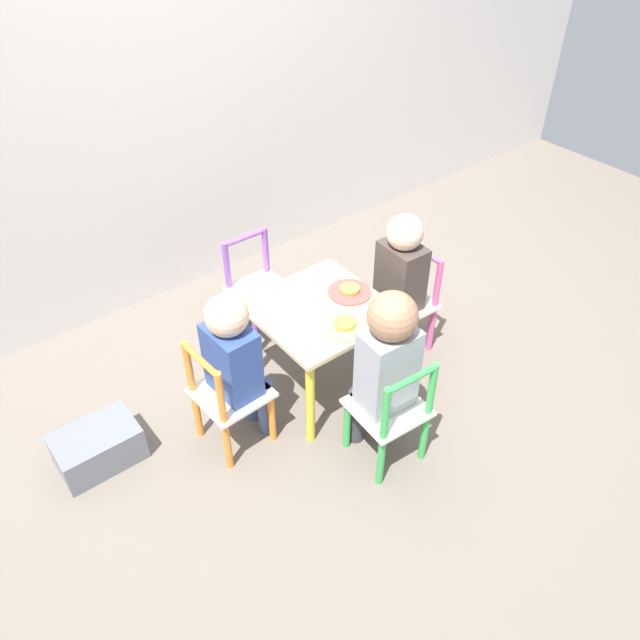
% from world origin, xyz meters
% --- Properties ---
extents(ground_plane, '(6.00, 6.00, 0.00)m').
position_xyz_m(ground_plane, '(0.00, 0.00, 0.00)').
color(ground_plane, '#6B6056').
extents(house_wall, '(6.00, 0.06, 2.60)m').
position_xyz_m(house_wall, '(0.00, 1.08, 1.30)').
color(house_wall, silver).
rests_on(house_wall, ground_plane).
extents(kids_table, '(0.51, 0.51, 0.44)m').
position_xyz_m(kids_table, '(0.00, 0.00, 0.36)').
color(kids_table, beige).
rests_on(kids_table, ground_plane).
extents(chair_green, '(0.28, 0.28, 0.50)m').
position_xyz_m(chair_green, '(-0.03, -0.47, 0.24)').
color(chair_green, silver).
rests_on(chair_green, ground_plane).
extents(chair_pink, '(0.27, 0.27, 0.50)m').
position_xyz_m(chair_pink, '(0.48, -0.02, 0.24)').
color(chair_pink, silver).
rests_on(chair_pink, ground_plane).
extents(chair_orange, '(0.27, 0.27, 0.50)m').
position_xyz_m(chair_orange, '(-0.48, -0.03, 0.24)').
color(chair_orange, silver).
rests_on(chair_orange, ground_plane).
extents(chair_purple, '(0.26, 0.26, 0.50)m').
position_xyz_m(chair_purple, '(0.00, 0.48, 0.24)').
color(chair_purple, silver).
rests_on(chair_purple, ground_plane).
extents(child_front, '(0.21, 0.23, 0.77)m').
position_xyz_m(child_front, '(-0.03, -0.42, 0.47)').
color(child_front, '#38383D').
rests_on(child_front, ground_plane).
extents(child_right, '(0.22, 0.21, 0.71)m').
position_xyz_m(child_right, '(0.41, -0.02, 0.42)').
color(child_right, '#38383D').
rests_on(child_right, ground_plane).
extents(child_left, '(0.22, 0.21, 0.71)m').
position_xyz_m(child_left, '(-0.41, -0.02, 0.42)').
color(child_left, '#4C608E').
rests_on(child_left, ground_plane).
extents(plate_front, '(0.19, 0.19, 0.03)m').
position_xyz_m(plate_front, '(-0.00, -0.16, 0.44)').
color(plate_front, '#EADB66').
rests_on(plate_front, kids_table).
extents(plate_right, '(0.18, 0.18, 0.03)m').
position_xyz_m(plate_right, '(0.16, 0.00, 0.44)').
color(plate_right, '#E54C47').
rests_on(plate_right, kids_table).
extents(storage_bin, '(0.31, 0.21, 0.15)m').
position_xyz_m(storage_bin, '(-0.93, 0.20, 0.08)').
color(storage_bin, slate).
rests_on(storage_bin, ground_plane).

